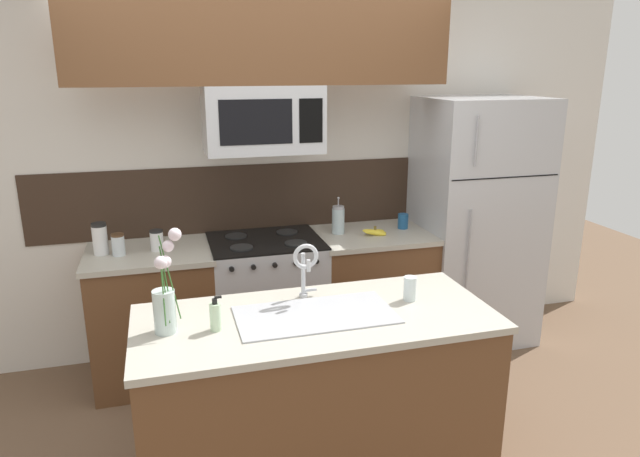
{
  "coord_description": "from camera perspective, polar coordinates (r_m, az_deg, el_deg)",
  "views": [
    {
      "loc": [
        -0.65,
        -2.78,
        2.07
      ],
      "look_at": [
        0.21,
        0.27,
        1.16
      ],
      "focal_mm": 32.0,
      "sensor_mm": 36.0,
      "label": 1
    }
  ],
  "objects": [
    {
      "name": "sink_faucet",
      "position": [
        2.88,
        -1.49,
        -3.52
      ],
      "size": [
        0.14,
        0.14,
        0.31
      ],
      "color": "#B7BABF",
      "rests_on": "island_counter"
    },
    {
      "name": "banana_bunch",
      "position": [
        4.06,
        5.52,
        -0.36
      ],
      "size": [
        0.19,
        0.12,
        0.08
      ],
      "color": "yellow",
      "rests_on": "back_counter_right"
    },
    {
      "name": "stove_range",
      "position": [
        4.07,
        -5.32,
        -7.34
      ],
      "size": [
        0.76,
        0.64,
        0.93
      ],
      "color": "#B7BABF",
      "rests_on": "ground"
    },
    {
      "name": "rear_partition",
      "position": [
        4.24,
        -2.56,
        5.53
      ],
      "size": [
        5.2,
        0.1,
        2.6
      ],
      "primitive_type": "cube",
      "color": "silver",
      "rests_on": "ground"
    },
    {
      "name": "ground_plane",
      "position": [
        3.53,
        -2.25,
        -19.93
      ],
      "size": [
        10.0,
        10.0,
        0.0
      ],
      "primitive_type": "plane",
      "color": "brown"
    },
    {
      "name": "splash_band",
      "position": [
        4.16,
        -6.38,
        3.13
      ],
      "size": [
        3.12,
        0.01,
        0.48
      ],
      "primitive_type": "cube",
      "color": "#332319",
      "rests_on": "rear_partition"
    },
    {
      "name": "french_press",
      "position": [
        4.07,
        1.83,
        0.88
      ],
      "size": [
        0.09,
        0.09,
        0.27
      ],
      "color": "silver",
      "rests_on": "back_counter_right"
    },
    {
      "name": "back_counter_right",
      "position": [
        4.27,
        5.12,
        -6.28
      ],
      "size": [
        0.83,
        0.65,
        0.91
      ],
      "color": "brown",
      "rests_on": "ground"
    },
    {
      "name": "flower_vase",
      "position": [
        2.64,
        -15.21,
        -7.06
      ],
      "size": [
        0.15,
        0.16,
        0.49
      ],
      "color": "silver",
      "rests_on": "island_counter"
    },
    {
      "name": "dish_soap_bottle",
      "position": [
        2.64,
        -10.42,
        -8.63
      ],
      "size": [
        0.06,
        0.05,
        0.16
      ],
      "color": "beige",
      "rests_on": "island_counter"
    },
    {
      "name": "kitchen_sink",
      "position": [
        2.8,
        -0.45,
        -9.96
      ],
      "size": [
        0.76,
        0.4,
        0.16
      ],
      "color": "#ADAFB5",
      "rests_on": "island_counter"
    },
    {
      "name": "back_counter_left",
      "position": [
        4.02,
        -16.25,
        -8.33
      ],
      "size": [
        0.81,
        0.65,
        0.91
      ],
      "color": "brown",
      "rests_on": "ground"
    },
    {
      "name": "storage_jar_short",
      "position": [
        3.84,
        -16.01,
        -1.14
      ],
      "size": [
        0.08,
        0.08,
        0.14
      ],
      "color": "silver",
      "rests_on": "back_counter_left"
    },
    {
      "name": "upper_cabinet_band",
      "position": [
        3.7,
        -5.69,
        18.74
      ],
      "size": [
        2.34,
        0.34,
        0.6
      ],
      "primitive_type": "cube",
      "color": "brown"
    },
    {
      "name": "drinking_glass",
      "position": [
        2.96,
        8.98,
        -5.95
      ],
      "size": [
        0.07,
        0.07,
        0.13
      ],
      "color": "silver",
      "rests_on": "island_counter"
    },
    {
      "name": "coffee_tin",
      "position": [
        4.24,
        8.3,
        0.73
      ],
      "size": [
        0.08,
        0.08,
        0.11
      ],
      "primitive_type": "cylinder",
      "color": "#1E5184",
      "rests_on": "back_counter_right"
    },
    {
      "name": "island_counter",
      "position": [
        2.99,
        -0.36,
        -16.6
      ],
      "size": [
        1.73,
        0.75,
        0.91
      ],
      "color": "brown",
      "rests_on": "ground"
    },
    {
      "name": "storage_jar_tall",
      "position": [
        3.87,
        -21.14,
        -0.97
      ],
      "size": [
        0.09,
        0.09,
        0.21
      ],
      "color": "silver",
      "rests_on": "back_counter_left"
    },
    {
      "name": "storage_jar_medium",
      "position": [
        3.82,
        -19.53,
        -1.54
      ],
      "size": [
        0.08,
        0.08,
        0.14
      ],
      "color": "silver",
      "rests_on": "back_counter_left"
    },
    {
      "name": "refrigerator",
      "position": [
        4.49,
        15.16,
        0.66
      ],
      "size": [
        0.86,
        0.74,
        1.85
      ],
      "color": "#B7BABF",
      "rests_on": "ground"
    },
    {
      "name": "microwave",
      "position": [
        3.73,
        -5.77,
        10.84
      ],
      "size": [
        0.74,
        0.4,
        0.42
      ],
      "color": "#B7BABF"
    }
  ]
}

